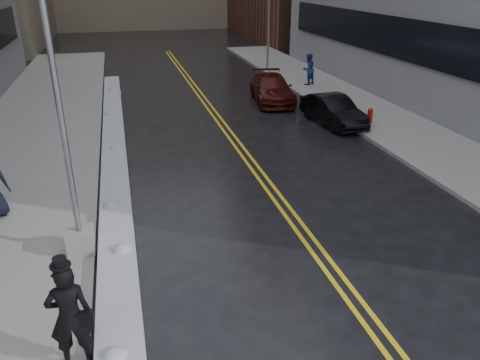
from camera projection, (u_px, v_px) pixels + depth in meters
ground at (229, 283)px, 10.75m from camera, size 160.00×160.00×0.00m
sidewalk_west at (27, 153)px, 18.26m from camera, size 5.50×50.00×0.15m
sidewalk_east at (388, 123)px, 21.85m from camera, size 4.00×50.00×0.15m
lane_line_left at (229, 138)px, 20.13m from camera, size 0.12×50.00×0.01m
lane_line_right at (236, 137)px, 20.20m from camera, size 0.12×50.00×0.01m
snow_ridge at (115, 161)px, 17.20m from camera, size 0.90×30.00×0.34m
lamppost at (68, 163)px, 10.74m from camera, size 0.65×0.65×7.62m
fire_hydrant at (370, 115)px, 21.43m from camera, size 0.26×0.26×0.73m
traffic_signal at (269, 22)px, 32.54m from camera, size 0.16×0.20×6.00m
pedestrian_fedora at (70, 316)px, 7.99m from camera, size 0.78×0.54×2.03m
pedestrian_east at (308, 69)px, 28.73m from camera, size 1.14×1.06×1.87m
car_black at (333, 110)px, 21.70m from camera, size 1.84×4.21×1.35m
car_maroon at (272, 89)px, 25.60m from camera, size 2.65×5.12×1.42m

